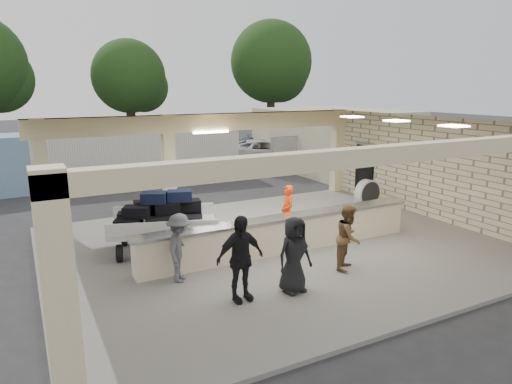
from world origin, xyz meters
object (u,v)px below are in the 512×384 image
passenger_b (240,259)px  car_white_b (335,143)px  passenger_c (180,248)px  container_white (119,158)px  car_dark (267,147)px  passenger_a (349,237)px  car_white_a (267,152)px  passenger_d (294,255)px  baggage_counter (283,234)px  luggage_cart (162,219)px  drum_fan (367,193)px  baggage_handler (287,212)px

passenger_b → car_white_b: 22.30m
passenger_c → car_white_b: (15.78, 15.00, -0.15)m
passenger_b → container_white: container_white is taller
passenger_b → car_dark: size_ratio=0.40×
passenger_a → car_white_a: 15.85m
car_white_b → container_white: 14.98m
passenger_d → car_white_b: (13.78, 16.66, -0.20)m
car_white_a → baggage_counter: bearing=176.6°
luggage_cart → container_white: (0.86, 10.02, 0.23)m
drum_fan → passenger_c: size_ratio=0.68×
luggage_cart → passenger_b: 3.67m
passenger_b → passenger_d: size_ratio=1.09×
drum_fan → baggage_handler: 4.52m
passenger_a → container_white: bearing=63.2°
container_white → luggage_cart: bearing=-90.9°
passenger_b → passenger_d: (1.21, -0.16, -0.08)m
baggage_counter → luggage_cart: size_ratio=2.57×
passenger_d → car_white_a: size_ratio=0.33×
baggage_handler → container_white: container_white is taller
baggage_counter → luggage_cart: 3.27m
luggage_cart → baggage_handler: (3.50, -0.69, -0.08)m
passenger_c → passenger_d: 2.60m
baggage_counter → car_white_a: size_ratio=1.59×
baggage_handler → container_white: bearing=-155.1°
baggage_counter → container_white: container_white is taller
baggage_handler → car_dark: 15.72m
passenger_b → car_white_b: size_ratio=0.39×
drum_fan → passenger_b: (-7.21, -4.39, 0.33)m
drum_fan → baggage_handler: size_ratio=0.68×
drum_fan → passenger_b: passenger_b is taller
car_dark → baggage_counter: bearing=164.1°
luggage_cart → container_white: size_ratio=0.29×
car_dark → container_white: (-9.77, -3.31, 0.44)m
passenger_d → car_white_b: passenger_d is taller
luggage_cart → car_white_a: 14.87m
passenger_c → container_white: (1.08, 12.14, 0.31)m
luggage_cart → car_white_a: (9.52, 11.41, -0.24)m
luggage_cart → drum_fan: (7.78, 0.77, -0.30)m
container_white → passenger_d: bearing=-82.2°
drum_fan → car_dark: 12.88m
baggage_counter → passenger_c: passenger_c is taller
luggage_cart → car_white_b: 20.20m
passenger_b → passenger_c: bearing=113.9°
passenger_d → passenger_c: bearing=135.4°
passenger_c → passenger_d: passenger_d is taller
container_white → car_dark: bearing=22.7°
drum_fan → car_dark: bearing=73.5°
passenger_b → car_dark: (10.06, 16.95, -0.25)m
passenger_a → passenger_b: passenger_b is taller
luggage_cart → passenger_a: size_ratio=2.00×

